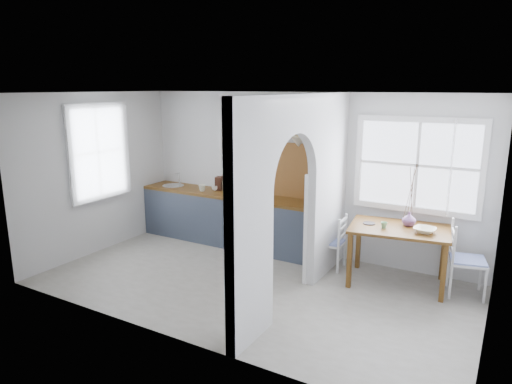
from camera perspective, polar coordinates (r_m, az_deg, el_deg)
The scene contains 26 objects.
floor at distance 6.45m, azimuth -0.62°, elevation -11.51°, with size 5.80×3.20×0.01m, color gray.
ceiling at distance 5.87m, azimuth -0.68°, elevation 12.25°, with size 5.80×3.20×0.01m, color beige.
walls at distance 6.03m, azimuth -0.65°, elevation -0.20°, with size 5.81×3.21×2.60m.
partition at distance 5.73m, azimuth 5.68°, elevation 0.59°, with size 0.12×3.20×2.60m.
kitchen_window at distance 7.80m, azimuth -19.20°, elevation 4.73°, with size 0.10×1.16×1.50m, color white, non-canonical shape.
nook_window at distance 6.80m, azimuth 19.52°, elevation 3.15°, with size 1.76×0.10×1.30m, color white, non-canonical shape.
counter at distance 7.91m, azimuth -2.81°, elevation -3.31°, with size 3.50×0.60×0.90m.
sink at distance 8.54m, azimuth -10.30°, elevation 0.72°, with size 0.40×0.40×0.02m, color silver.
backsplash at distance 7.47m, azimuth 4.14°, elevation 2.75°, with size 1.65×0.03×0.90m, color brown.
shelf at distance 7.31m, azimuth 3.93°, elevation 7.73°, with size 1.75×0.20×0.21m.
pendant_lamp at distance 6.87m, azimuth 5.34°, elevation 6.29°, with size 0.26×0.26×0.16m, color beige.
utensil_rail at distance 6.53m, azimuth 8.01°, elevation 2.04°, with size 0.02×0.02×0.50m, color silver.
dining_table at distance 6.64m, azimuth 17.26°, elevation -7.61°, with size 1.30×0.87×0.81m, color #573612, non-canonical shape.
chair_left at distance 6.97m, azimuth 9.35°, elevation -6.12°, with size 0.38×0.38×0.83m, color silver, non-canonical shape.
chair_right at distance 6.59m, azimuth 24.96°, elevation -7.66°, with size 0.45×0.45×0.98m, color silver, non-canonical shape.
kettle at distance 6.92m, azimuth 7.69°, elevation -0.98°, with size 0.20×0.16×0.23m, color white, non-canonical shape.
mug_a at distance 8.00m, azimuth -6.75°, elevation 0.51°, with size 0.12×0.12×0.11m, color silver.
mug_b at distance 8.03m, azimuth -5.16°, elevation 0.50°, with size 0.11×0.11×0.09m, color silver.
knife_block at distance 8.05m, azimuth -4.65°, elevation 1.08°, with size 0.11×0.15×0.24m, color #472417.
jar at distance 8.01m, azimuth -3.91°, elevation 0.77°, with size 0.10×0.10×0.17m, color #7D6D56.
towel_magenta at distance 6.93m, azimuth 7.75°, elevation -7.39°, with size 0.02×0.03×0.49m, color #A63169.
towel_orange at distance 6.90m, azimuth 7.59°, elevation -7.71°, with size 0.02×0.03×0.53m, color orange.
bowl at distance 6.38m, azimuth 20.34°, elevation -4.50°, with size 0.28×0.28×0.07m, color white.
table_cup at distance 6.41m, azimuth 15.70°, elevation -4.00°, with size 0.09×0.09×0.08m, color #73A772.
plate at distance 6.56m, azimuth 13.96°, elevation -3.82°, with size 0.17×0.17×0.01m, color black.
vase at distance 6.60m, azimuth 18.58°, elevation -3.20°, with size 0.19×0.19×0.20m, color #6C4576.
Camera 1 is at (2.98, -5.05, 2.68)m, focal length 32.00 mm.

